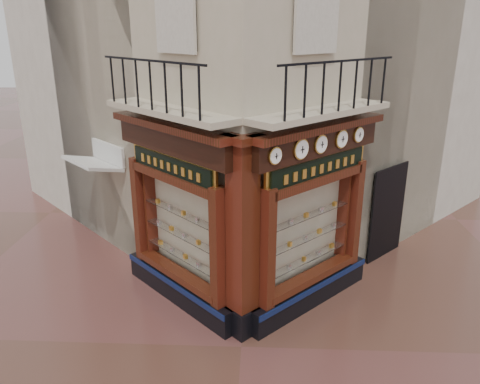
# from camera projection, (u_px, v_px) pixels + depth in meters

# --- Properties ---
(ground) EXTENTS (80.00, 80.00, 0.00)m
(ground) POSITION_uv_depth(u_px,v_px,m) (241.00, 347.00, 8.84)
(ground) COLOR #523126
(ground) RESTS_ON ground
(main_building) EXTENTS (11.31, 11.31, 12.00)m
(main_building) POSITION_uv_depth(u_px,v_px,m) (251.00, 16.00, 12.66)
(main_building) COLOR #C1AF97
(main_building) RESTS_ON ground
(neighbour_left) EXTENTS (11.31, 11.31, 11.00)m
(neighbour_left) POSITION_uv_depth(u_px,v_px,m) (177.00, 35.00, 15.26)
(neighbour_left) COLOR beige
(neighbour_left) RESTS_ON ground
(neighbour_right) EXTENTS (11.31, 11.31, 11.00)m
(neighbour_right) POSITION_uv_depth(u_px,v_px,m) (329.00, 35.00, 15.05)
(neighbour_right) COLOR beige
(neighbour_right) RESTS_ON ground
(shopfront_left) EXTENTS (2.86, 2.86, 3.98)m
(shopfront_left) POSITION_uv_depth(u_px,v_px,m) (177.00, 217.00, 9.73)
(shopfront_left) COLOR black
(shopfront_left) RESTS_ON ground
(shopfront_right) EXTENTS (2.86, 2.86, 3.98)m
(shopfront_right) POSITION_uv_depth(u_px,v_px,m) (313.00, 220.00, 9.61)
(shopfront_right) COLOR black
(shopfront_right) RESTS_ON ground
(corner_pilaster) EXTENTS (0.85, 0.85, 3.98)m
(corner_pilaster) POSITION_uv_depth(u_px,v_px,m) (243.00, 242.00, 8.67)
(corner_pilaster) COLOR black
(corner_pilaster) RESTS_ON ground
(balcony) EXTENTS (5.94, 2.97, 1.03)m
(balcony) POSITION_uv_depth(u_px,v_px,m) (245.00, 111.00, 8.85)
(balcony) COLOR #C1AF97
(balcony) RESTS_ON ground
(clock_a) EXTENTS (0.26, 0.26, 0.32)m
(clock_a) POSITION_uv_depth(u_px,v_px,m) (275.00, 156.00, 8.05)
(clock_a) COLOR gold
(clock_a) RESTS_ON ground
(clock_b) EXTENTS (0.32, 0.32, 0.40)m
(clock_b) POSITION_uv_depth(u_px,v_px,m) (301.00, 149.00, 8.49)
(clock_b) COLOR gold
(clock_b) RESTS_ON ground
(clock_c) EXTENTS (0.30, 0.30, 0.37)m
(clock_c) POSITION_uv_depth(u_px,v_px,m) (321.00, 144.00, 8.85)
(clock_c) COLOR gold
(clock_c) RESTS_ON ground
(clock_d) EXTENTS (0.30, 0.30, 0.38)m
(clock_d) POSITION_uv_depth(u_px,v_px,m) (342.00, 139.00, 9.27)
(clock_d) COLOR gold
(clock_d) RESTS_ON ground
(clock_e) EXTENTS (0.27, 0.27, 0.33)m
(clock_e) POSITION_uv_depth(u_px,v_px,m) (359.00, 135.00, 9.64)
(clock_e) COLOR gold
(clock_e) RESTS_ON ground
(awning) EXTENTS (1.77, 1.77, 0.30)m
(awning) POSITION_uv_depth(u_px,v_px,m) (102.00, 254.00, 12.46)
(awning) COLOR silver
(awning) RESTS_ON ground
(signboard_left) EXTENTS (2.02, 2.02, 0.54)m
(signboard_left) POSITION_uv_depth(u_px,v_px,m) (171.00, 166.00, 9.30)
(signboard_left) COLOR gold
(signboard_left) RESTS_ON ground
(signboard_right) EXTENTS (2.16, 2.16, 0.58)m
(signboard_right) POSITION_uv_depth(u_px,v_px,m) (319.00, 168.00, 9.18)
(signboard_right) COLOR gold
(signboard_right) RESTS_ON ground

